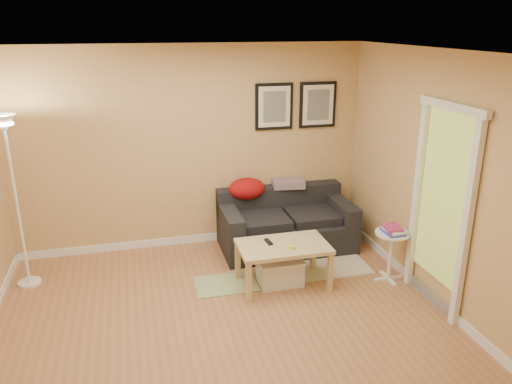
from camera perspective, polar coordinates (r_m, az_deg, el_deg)
The scene contains 22 objects.
floor at distance 5.16m, azimuth -3.69°, elevation -14.64°, with size 4.50×4.50×0.00m, color #A86948.
ceiling at distance 4.31m, azimuth -4.43°, elevation 15.55°, with size 4.50×4.50×0.00m, color white.
wall_back at distance 6.47m, azimuth -7.30°, elevation 4.90°, with size 4.50×4.50×0.00m, color tan.
wall_front at distance 2.82m, azimuth 3.71°, elevation -14.36°, with size 4.50×4.50×0.00m, color tan.
wall_right at distance 5.42m, azimuth 20.05°, elevation 1.13°, with size 4.00×4.00×0.00m, color tan.
baseboard_back at distance 6.87m, azimuth -6.86°, elevation -5.29°, with size 4.50×0.02×0.10m, color white.
baseboard_right at distance 5.90m, azimuth 18.59°, elevation -10.52°, with size 0.02×4.00×0.10m, color white.
sofa at distance 6.55m, azimuth 3.49°, elevation -3.31°, with size 1.70×0.90×0.75m, color black, non-canonical shape.
red_throw at distance 6.54m, azimuth -1.06°, elevation 0.37°, with size 0.48×0.36×0.28m, color maroon, non-canonical shape.
plaid_throw at distance 6.74m, azimuth 3.68°, elevation 0.98°, with size 0.42×0.26×0.10m, color tan, non-canonical shape.
framed_print_left at distance 6.56m, azimuth 2.07°, elevation 9.69°, with size 0.50×0.04×0.60m, color black, non-canonical shape.
framed_print_right at distance 6.76m, azimuth 7.03°, elevation 9.83°, with size 0.50×0.04×0.60m, color black, non-canonical shape.
area_rug at distance 6.30m, azimuth 6.55°, elevation -8.06°, with size 1.25×0.85×0.01m, color beige.
green_runner at distance 5.82m, azimuth -3.44°, elevation -10.39°, with size 0.70×0.50×0.01m, color #668C4C.
coffee_table at distance 5.70m, azimuth 3.07°, elevation -8.26°, with size 1.00×0.61×0.50m, color tan, non-canonical shape.
remote_control at distance 5.62m, azimuth 1.43°, elevation -5.68°, with size 0.05×0.16×0.02m, color black.
tape_roll at distance 5.50m, azimuth 4.15°, elevation -6.27°, with size 0.07×0.07×0.03m, color yellow.
storage_bin at distance 5.77m, azimuth 2.72°, elevation -8.96°, with size 0.50×0.37×0.31m, color white, non-canonical shape.
side_table at distance 5.97m, azimuth 15.02°, elevation -7.07°, with size 0.39×0.39×0.59m, color white, non-canonical shape.
book_stack at distance 5.82m, azimuth 15.33°, elevation -4.14°, with size 0.20×0.26×0.08m, color #4137A7, non-canonical shape.
floor_lamp at distance 6.02m, azimuth -25.49°, elevation -1.68°, with size 0.25×0.25×1.95m, color white, non-canonical shape.
doorway at distance 5.36m, azimuth 20.16°, elevation -2.18°, with size 0.12×1.01×2.13m, color white, non-canonical shape.
Camera 1 is at (-0.76, -4.24, 2.85)m, focal length 35.17 mm.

